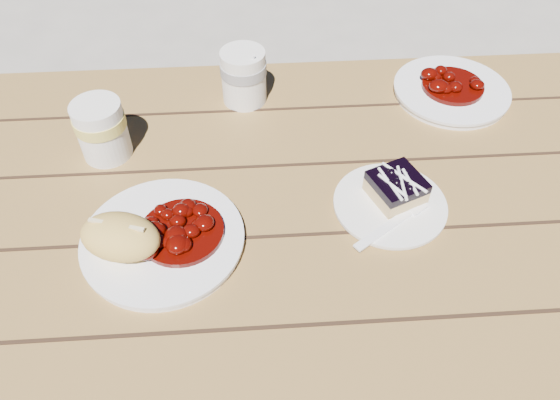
{
  "coord_description": "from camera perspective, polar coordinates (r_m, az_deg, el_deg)",
  "views": [
    {
      "loc": [
        0.07,
        -0.62,
        1.43
      ],
      "look_at": [
        0.11,
        -0.06,
        0.81
      ],
      "focal_mm": 35.0,
      "sensor_mm": 36.0,
      "label": 1
    }
  ],
  "objects": [
    {
      "name": "ground",
      "position": [
        1.56,
        -4.43,
        -19.07
      ],
      "size": [
        60.0,
        60.0,
        0.0
      ],
      "primitive_type": "plane",
      "color": "#9A958B",
      "rests_on": "ground"
    },
    {
      "name": "coffee_cup",
      "position": [
        1.09,
        -3.81,
        12.74
      ],
      "size": [
        0.09,
        0.09,
        0.11
      ],
      "primitive_type": "cylinder",
      "color": "white",
      "rests_on": "picnic_table"
    },
    {
      "name": "blueberry_cake",
      "position": [
        0.91,
        12.07,
        1.32
      ],
      "size": [
        0.1,
        0.1,
        0.05
      ],
      "rotation": [
        0.0,
        0.0,
        0.4
      ],
      "color": "#D5B574",
      "rests_on": "dessert_plate"
    },
    {
      "name": "bread_roll",
      "position": [
        0.84,
        -16.35,
        -3.71
      ],
      "size": [
        0.14,
        0.11,
        0.06
      ],
      "primitive_type": "ellipsoid",
      "rotation": [
        0.0,
        0.0,
        -0.29
      ],
      "color": "#E1B856",
      "rests_on": "main_plate"
    },
    {
      "name": "fork_dessert",
      "position": [
        0.87,
        10.91,
        -2.96
      ],
      "size": [
        0.15,
        0.11,
        0.0
      ],
      "primitive_type": null,
      "rotation": [
        0.0,
        0.0,
        -0.96
      ],
      "color": "white",
      "rests_on": "dessert_plate"
    },
    {
      "name": "goulash_stew",
      "position": [
        0.84,
        -10.37,
        -2.63
      ],
      "size": [
        0.13,
        0.13,
        0.04
      ],
      "primitive_type": null,
      "color": "#480602",
      "rests_on": "main_plate"
    },
    {
      "name": "second_plate",
      "position": [
        1.18,
        17.44,
        10.78
      ],
      "size": [
        0.23,
        0.23,
        0.02
      ],
      "primitive_type": "cylinder",
      "color": "white",
      "rests_on": "picnic_table"
    },
    {
      "name": "second_stew",
      "position": [
        1.16,
        17.77,
        11.91
      ],
      "size": [
        0.12,
        0.12,
        0.04
      ],
      "primitive_type": null,
      "color": "#480602",
      "rests_on": "second_plate"
    },
    {
      "name": "second_cup",
      "position": [
        1.01,
        -18.12,
        6.97
      ],
      "size": [
        0.09,
        0.09,
        0.11
      ],
      "primitive_type": "cylinder",
      "color": "white",
      "rests_on": "picnic_table"
    },
    {
      "name": "main_plate",
      "position": [
        0.87,
        -12.1,
        -4.19
      ],
      "size": [
        0.25,
        0.25,
        0.02
      ],
      "primitive_type": "cylinder",
      "color": "white",
      "rests_on": "picnic_table"
    },
    {
      "name": "dessert_plate",
      "position": [
        0.92,
        11.4,
        -0.54
      ],
      "size": [
        0.18,
        0.18,
        0.01
      ],
      "primitive_type": "cylinder",
      "color": "white",
      "rests_on": "picnic_table"
    },
    {
      "name": "picnic_table",
      "position": [
        1.04,
        -6.29,
        -6.17
      ],
      "size": [
        2.0,
        1.55,
        0.75
      ],
      "color": "brown",
      "rests_on": "ground"
    }
  ]
}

